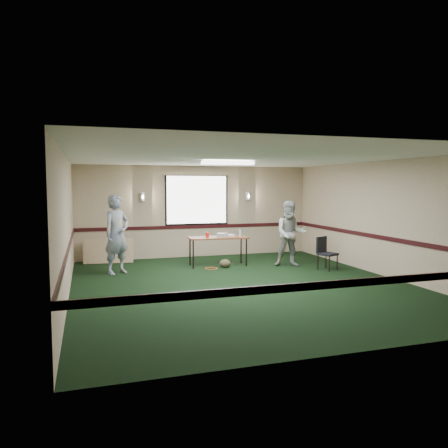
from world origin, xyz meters
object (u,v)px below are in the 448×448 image
object	(u,v)px
conference_chair	(325,250)
person_left	(117,234)
projector	(222,235)
person_right	(291,234)
folding_table	(218,239)

from	to	relation	value
conference_chair	person_left	bearing A→B (deg)	144.53
projector	person_right	world-z (taller)	person_right
projector	person_right	bearing A→B (deg)	4.88
folding_table	person_right	world-z (taller)	person_right
folding_table	person_left	bearing A→B (deg)	-170.88
person_left	person_right	size ratio (longest dim) A/B	1.11
folding_table	projector	bearing A→B (deg)	11.01
projector	person_right	distance (m)	1.80
conference_chair	person_left	world-z (taller)	person_left
folding_table	person_left	size ratio (longest dim) A/B	0.83
projector	person_left	world-z (taller)	person_left
projector	conference_chair	xyz separation A→B (m)	(2.31, -1.31, -0.33)
folding_table	person_right	distance (m)	1.91
conference_chair	person_right	world-z (taller)	person_right
folding_table	projector	xyz separation A→B (m)	(0.13, 0.02, 0.10)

